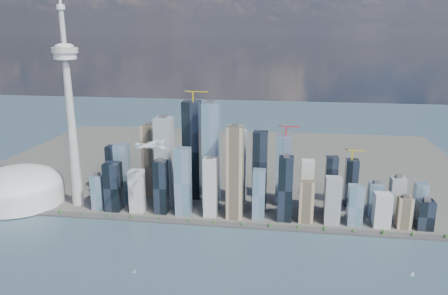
# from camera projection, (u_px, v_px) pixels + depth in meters

# --- Properties ---
(ground) EXTENTS (4000.00, 4000.00, 0.00)m
(ground) POSITION_uv_depth(u_px,v_px,m) (166.00, 291.00, 683.31)
(ground) COLOR #375161
(ground) RESTS_ON ground
(seawall) EXTENTS (1100.00, 22.00, 4.00)m
(seawall) POSITION_uv_depth(u_px,v_px,m) (199.00, 223.00, 921.90)
(seawall) COLOR #383838
(seawall) RESTS_ON ground
(land) EXTENTS (1400.00, 900.00, 3.00)m
(land) POSITION_uv_depth(u_px,v_px,m) (228.00, 163.00, 1352.41)
(land) COLOR #4C4C47
(land) RESTS_ON ground
(shoreline_trees) EXTENTS (960.53, 7.20, 8.80)m
(shoreline_trees) POSITION_uv_depth(u_px,v_px,m) (199.00, 220.00, 920.17)
(shoreline_trees) COLOR #3F2D1E
(shoreline_trees) RESTS_ON seawall
(skyscraper_cluster) EXTENTS (736.00, 142.00, 261.68)m
(skyscraper_cluster) POSITION_uv_depth(u_px,v_px,m) (232.00, 176.00, 976.23)
(skyscraper_cluster) COLOR black
(skyscraper_cluster) RESTS_ON land
(needle_tower) EXTENTS (56.00, 56.00, 550.50)m
(needle_tower) POSITION_uv_depth(u_px,v_px,m) (70.00, 105.00, 962.48)
(needle_tower) COLOR gray
(needle_tower) RESTS_ON land
(dome_stadium) EXTENTS (200.00, 200.00, 86.00)m
(dome_stadium) POSITION_uv_depth(u_px,v_px,m) (19.00, 188.00, 1022.93)
(dome_stadium) COLOR silver
(dome_stadium) RESTS_ON land
(airplane) EXTENTS (75.47, 67.36, 18.71)m
(airplane) POSITION_uv_depth(u_px,v_px,m) (150.00, 146.00, 860.14)
(airplane) COLOR silver
(airplane) RESTS_ON ground
(sailboat_west) EXTENTS (6.47, 2.85, 8.95)m
(sailboat_west) POSITION_uv_depth(u_px,v_px,m) (134.00, 271.00, 733.34)
(sailboat_west) COLOR silver
(sailboat_west) RESTS_ON ground
(sailboat_east) EXTENTS (6.71, 2.02, 9.33)m
(sailboat_east) POSITION_uv_depth(u_px,v_px,m) (412.00, 274.00, 724.40)
(sailboat_east) COLOR silver
(sailboat_east) RESTS_ON ground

